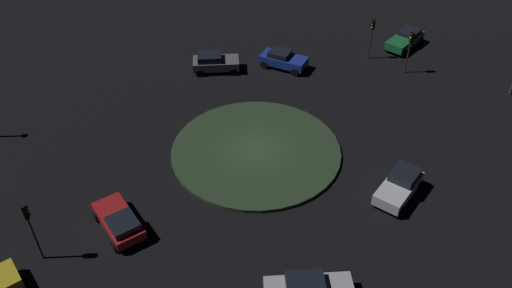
% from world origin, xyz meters
% --- Properties ---
extents(ground_plane, '(118.27, 118.27, 0.00)m').
position_xyz_m(ground_plane, '(0.00, 0.00, 0.00)').
color(ground_plane, black).
extents(roundabout_island, '(11.71, 11.71, 0.24)m').
position_xyz_m(roundabout_island, '(0.00, 0.00, 0.12)').
color(roundabout_island, '#2D4228').
rests_on(roundabout_island, ground_plane).
extents(car_grey, '(4.04, 4.06, 1.59)m').
position_xyz_m(car_grey, '(-9.90, 5.87, 0.83)').
color(car_grey, slate).
rests_on(car_grey, ground_plane).
extents(car_white, '(2.24, 3.96, 1.55)m').
position_xyz_m(car_white, '(9.47, 2.74, 0.79)').
color(car_white, white).
rests_on(car_white, ground_plane).
extents(car_blue, '(4.29, 2.89, 1.49)m').
position_xyz_m(car_blue, '(-5.89, 10.17, 0.78)').
color(car_blue, '#1E38A5').
rests_on(car_blue, ground_plane).
extents(car_green, '(1.98, 4.32, 1.44)m').
position_xyz_m(car_green, '(0.17, 20.55, 0.76)').
color(car_green, '#1E7238').
rests_on(car_green, ground_plane).
extents(car_red, '(4.17, 2.72, 1.34)m').
position_xyz_m(car_red, '(-1.19, -10.57, 0.71)').
color(car_red, red).
rests_on(car_red, ground_plane).
extents(traffic_light_south, '(0.34, 0.38, 4.12)m').
position_xyz_m(traffic_light_south, '(-2.73, -14.66, 2.94)').
color(traffic_light_south, '#2D2D2D').
rests_on(traffic_light_south, ground_plane).
extents(traffic_light_north, '(0.31, 0.37, 3.75)m').
position_xyz_m(traffic_light_north, '(-1.17, 16.42, 2.68)').
color(traffic_light_north, '#2D2D2D').
rests_on(traffic_light_north, ground_plane).
extents(traffic_light_north_near, '(0.33, 0.37, 3.76)m').
position_xyz_m(traffic_light_north_near, '(2.48, 16.37, 2.69)').
color(traffic_light_north_near, '#2D2D2D').
rests_on(traffic_light_north_near, ground_plane).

